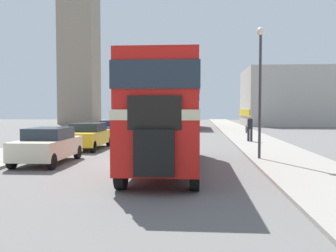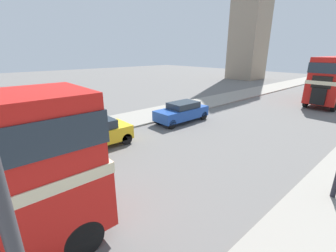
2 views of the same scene
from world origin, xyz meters
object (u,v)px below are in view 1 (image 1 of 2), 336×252
(double_decker_bus, at_px, (168,107))
(bus_distant, at_px, (189,106))
(car_parked_far, at_px, (112,129))
(street_lamp, at_px, (260,73))
(car_parked_mid, at_px, (88,136))
(pedestrian_walking, at_px, (250,127))
(church_tower, at_px, (79,6))
(car_parked_near, at_px, (48,145))
(bicycle_on_pavement, at_px, (247,130))

(double_decker_bus, bearing_deg, bus_distant, 89.77)
(car_parked_far, height_order, street_lamp, street_lamp)
(double_decker_bus, relative_size, car_parked_mid, 2.19)
(bus_distant, bearing_deg, pedestrian_walking, -76.15)
(car_parked_mid, xyz_separation_m, church_tower, (-11.78, 35.45, 17.19))
(bus_distant, relative_size, car_parked_far, 2.54)
(double_decker_bus, relative_size, pedestrian_walking, 5.48)
(double_decker_bus, distance_m, pedestrian_walking, 12.21)
(double_decker_bus, height_order, car_parked_near, double_decker_bus)
(pedestrian_walking, bearing_deg, car_parked_near, -134.55)
(car_parked_far, bearing_deg, car_parked_near, -89.56)
(car_parked_far, bearing_deg, pedestrian_walking, -14.18)
(bicycle_on_pavement, height_order, church_tower, church_tower)
(street_lamp, bearing_deg, double_decker_bus, -148.20)
(car_parked_far, relative_size, street_lamp, 0.71)
(car_parked_mid, bearing_deg, bicycle_on_pavement, 48.46)
(pedestrian_walking, distance_m, bicycle_on_pavement, 7.73)
(street_lamp, bearing_deg, bus_distant, 97.94)
(car_parked_mid, distance_m, street_lamp, 10.59)
(double_decker_bus, height_order, bicycle_on_pavement, double_decker_bus)
(church_tower, bearing_deg, double_decker_bus, -68.05)
(car_parked_near, bearing_deg, pedestrian_walking, 45.45)
(car_parked_mid, relative_size, church_tower, 0.12)
(bus_distant, bearing_deg, church_tower, 144.40)
(car_parked_far, height_order, bicycle_on_pavement, car_parked_far)
(car_parked_far, xyz_separation_m, church_tower, (-11.61, 28.42, 17.21))
(church_tower, bearing_deg, street_lamp, -62.19)
(bicycle_on_pavement, bearing_deg, street_lamp, -95.56)
(bus_distant, relative_size, pedestrian_walking, 6.01)
(car_parked_near, height_order, car_parked_far, car_parked_near)
(car_parked_near, distance_m, pedestrian_walking, 14.29)
(double_decker_bus, relative_size, church_tower, 0.27)
(car_parked_mid, height_order, street_lamp, street_lamp)
(bicycle_on_pavement, bearing_deg, double_decker_bus, -106.40)
(double_decker_bus, bearing_deg, car_parked_mid, 127.86)
(pedestrian_walking, height_order, bicycle_on_pavement, pedestrian_walking)
(street_lamp, bearing_deg, car_parked_near, -171.06)
(bus_distant, xyz_separation_m, car_parked_mid, (-5.33, -23.20, -1.86))
(double_decker_bus, xyz_separation_m, car_parked_near, (-5.28, 1.00, -1.63))
(double_decker_bus, bearing_deg, bicycle_on_pavement, 73.60)
(bus_distant, bearing_deg, bicycle_on_pavement, -63.88)
(car_parked_far, height_order, pedestrian_walking, pedestrian_walking)
(double_decker_bus, distance_m, car_parked_far, 14.84)
(car_parked_far, distance_m, church_tower, 35.20)
(double_decker_bus, bearing_deg, car_parked_far, 111.40)
(bus_distant, distance_m, car_parked_near, 29.46)
(bus_distant, xyz_separation_m, pedestrian_walking, (4.61, -18.72, -1.53))
(car_parked_mid, height_order, car_parked_far, car_parked_mid)
(car_parked_far, bearing_deg, church_tower, 112.22)
(car_parked_mid, relative_size, bicycle_on_pavement, 2.49)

